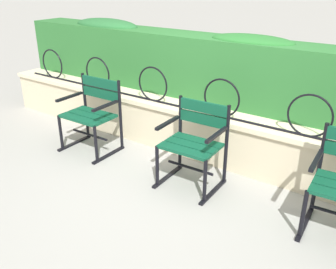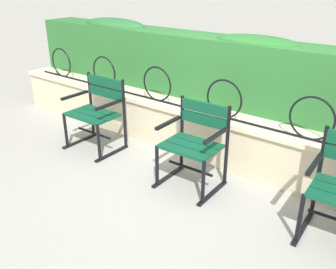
{
  "view_description": "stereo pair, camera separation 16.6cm",
  "coord_description": "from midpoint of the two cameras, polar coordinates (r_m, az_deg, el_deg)",
  "views": [
    {
      "loc": [
        1.86,
        -2.55,
        1.98
      ],
      "look_at": [
        0.0,
        0.1,
        0.55
      ],
      "focal_mm": 39.46,
      "sensor_mm": 36.0,
      "label": 1
    },
    {
      "loc": [
        2.0,
        -2.45,
        1.98
      ],
      "look_at": [
        0.0,
        0.1,
        0.55
      ],
      "focal_mm": 39.46,
      "sensor_mm": 36.0,
      "label": 2
    }
  ],
  "objects": [
    {
      "name": "hedge_row",
      "position": [
        4.36,
        11.04,
        9.93
      ],
      "size": [
        6.3,
        0.51,
        0.86
      ],
      "color": "#2D7033",
      "rests_on": "stone_wall"
    },
    {
      "name": "ground_plane",
      "position": [
        3.72,
        0.37,
        -8.26
      ],
      "size": [
        60.0,
        60.0,
        0.0
      ],
      "primitive_type": "plane",
      "color": "#9E9E99"
    },
    {
      "name": "park_chair_centre",
      "position": [
        3.62,
        5.5,
        -1.19
      ],
      "size": [
        0.59,
        0.54,
        0.83
      ],
      "color": "#0F4C33",
      "rests_on": "ground"
    },
    {
      "name": "park_chair_left",
      "position": [
        4.46,
        -9.85,
        3.63
      ],
      "size": [
        0.63,
        0.53,
        0.85
      ],
      "color": "#0F4C33",
      "rests_on": "ground"
    },
    {
      "name": "stone_wall",
      "position": [
        4.23,
        7.54,
        -0.03
      ],
      "size": [
        6.43,
        0.41,
        0.56
      ],
      "color": "beige",
      "rests_on": "ground"
    },
    {
      "name": "iron_arch_fence",
      "position": [
        4.11,
        4.73,
        6.25
      ],
      "size": [
        5.91,
        0.02,
        0.42
      ],
      "color": "black",
      "rests_on": "stone_wall"
    }
  ]
}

